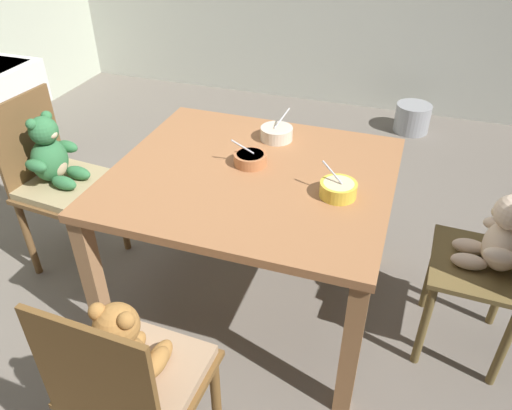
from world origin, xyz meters
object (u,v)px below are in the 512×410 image
(teddy_chair_near_front, at_px, (130,371))
(porridge_bowl_cream_far_center, at_px, (277,133))
(porridge_bowl_terracotta_center, at_px, (250,159))
(teddy_chair_near_left, at_px, (56,170))
(metal_pail, at_px, (412,118))
(porridge_bowl_yellow_near_right, at_px, (338,189))
(teddy_chair_near_right, at_px, (498,250))
(dining_table, at_px, (252,191))

(teddy_chair_near_front, distance_m, porridge_bowl_cream_far_center, 1.28)
(porridge_bowl_terracotta_center, bearing_deg, teddy_chair_near_left, -174.02)
(porridge_bowl_terracotta_center, distance_m, metal_pail, 2.27)
(teddy_chair_near_left, bearing_deg, porridge_bowl_yellow_near_right, 3.96)
(teddy_chair_near_front, xyz_separation_m, metal_pail, (0.66, 3.08, -0.43))
(teddy_chair_near_right, height_order, teddy_chair_near_front, teddy_chair_near_right)
(metal_pail, bearing_deg, teddy_chair_near_left, -126.20)
(teddy_chair_near_left, relative_size, metal_pail, 3.32)
(teddy_chair_near_right, height_order, porridge_bowl_yellow_near_right, teddy_chair_near_right)
(teddy_chair_near_right, relative_size, porridge_bowl_yellow_near_right, 5.86)
(teddy_chair_near_front, xyz_separation_m, porridge_bowl_cream_far_center, (0.07, 1.26, 0.20))
(porridge_bowl_yellow_near_right, bearing_deg, porridge_bowl_terracotta_center, 162.76)
(dining_table, height_order, porridge_bowl_terracotta_center, porridge_bowl_terracotta_center)
(teddy_chair_near_right, height_order, teddy_chair_near_left, teddy_chair_near_left)
(metal_pail, bearing_deg, porridge_bowl_cream_far_center, -108.00)
(dining_table, distance_m, teddy_chair_near_right, 1.01)
(dining_table, xyz_separation_m, porridge_bowl_terracotta_center, (-0.03, 0.06, 0.12))
(porridge_bowl_yellow_near_right, height_order, metal_pail, porridge_bowl_yellow_near_right)
(teddy_chair_near_right, bearing_deg, dining_table, 3.01)
(metal_pail, bearing_deg, teddy_chair_near_right, -79.27)
(metal_pail, bearing_deg, porridge_bowl_terracotta_center, -106.89)
(teddy_chair_near_front, bearing_deg, metal_pail, -9.77)
(teddy_chair_near_right, xyz_separation_m, teddy_chair_near_left, (-2.00, -0.05, 0.01))
(porridge_bowl_cream_far_center, bearing_deg, teddy_chair_near_left, -160.26)
(dining_table, bearing_deg, porridge_bowl_terracotta_center, 115.69)
(teddy_chair_near_front, height_order, porridge_bowl_cream_far_center, teddy_chair_near_front)
(teddy_chair_near_left, xyz_separation_m, metal_pail, (1.60, 2.19, -0.44))
(porridge_bowl_yellow_near_right, distance_m, porridge_bowl_terracotta_center, 0.42)
(teddy_chair_near_front, distance_m, metal_pail, 3.18)
(dining_table, bearing_deg, metal_pail, 74.36)
(porridge_bowl_cream_far_center, bearing_deg, dining_table, -91.57)
(teddy_chair_near_front, bearing_deg, teddy_chair_near_right, -46.08)
(teddy_chair_near_left, bearing_deg, dining_table, 7.06)
(dining_table, distance_m, metal_pail, 2.29)
(teddy_chair_near_front, xyz_separation_m, teddy_chair_near_left, (-0.94, 0.90, 0.01))
(metal_pail, bearing_deg, teddy_chair_near_front, -102.17)
(teddy_chair_near_front, xyz_separation_m, porridge_bowl_yellow_near_right, (0.44, 0.87, 0.20))
(teddy_chair_near_front, relative_size, porridge_bowl_yellow_near_right, 5.80)
(dining_table, relative_size, porridge_bowl_cream_far_center, 7.63)
(porridge_bowl_terracotta_center, bearing_deg, dining_table, -64.31)
(porridge_bowl_yellow_near_right, relative_size, porridge_bowl_terracotta_center, 1.02)
(teddy_chair_near_right, xyz_separation_m, metal_pail, (-0.40, 2.14, -0.43))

